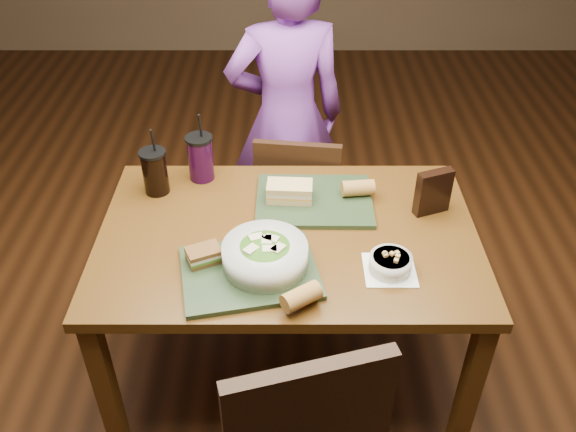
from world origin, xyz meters
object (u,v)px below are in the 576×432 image
object	(u,v)px
cup_berry	(200,158)
chair_far	(296,205)
soup_bowl	(390,263)
cup_cola	(155,171)
tray_far	(314,201)
salad_bowl	(265,254)
sandwich_far	(290,191)
baguette_near	(301,297)
tray_near	(250,272)
dining_table	(288,252)
sandwich_near	(204,255)
diner	(287,119)
chip_bag	(433,192)
baguette_far	(358,188)

from	to	relation	value
cup_berry	chair_far	bearing A→B (deg)	30.57
soup_bowl	cup_cola	xyz separation A→B (m)	(-0.81, 0.44, 0.06)
tray_far	salad_bowl	bearing A→B (deg)	-114.80
sandwich_far	baguette_near	distance (m)	0.53
tray_near	soup_bowl	world-z (taller)	soup_bowl
dining_table	sandwich_near	xyz separation A→B (m)	(-0.27, -0.17, 0.13)
tray_near	baguette_near	bearing A→B (deg)	-42.63
diner	chip_bag	world-z (taller)	diner
sandwich_far	chair_far	bearing A→B (deg)	85.32
cup_cola	chip_bag	bearing A→B (deg)	-7.27
cup_cola	chip_bag	size ratio (longest dim) A/B	1.59
chair_far	cup_cola	distance (m)	0.72
tray_near	tray_far	size ratio (longest dim) A/B	1.00
chip_bag	cup_cola	bearing A→B (deg)	151.82
baguette_near	cup_cola	bearing A→B (deg)	130.93
baguette_far	cup_cola	xyz separation A→B (m)	(-0.74, 0.05, 0.04)
baguette_far	cup_cola	world-z (taller)	cup_cola
tray_near	salad_bowl	xyz separation A→B (m)	(0.05, 0.03, 0.05)
sandwich_far	tray_far	bearing A→B (deg)	0.33
sandwich_near	baguette_near	distance (m)	0.36
sandwich_near	baguette_far	distance (m)	0.64
tray_far	cup_cola	world-z (taller)	cup_cola
chair_far	cup_berry	size ratio (longest dim) A/B	2.98
dining_table	cup_berry	size ratio (longest dim) A/B	4.68
tray_far	soup_bowl	xyz separation A→B (m)	(0.23, -0.37, 0.02)
diner	tray_far	bearing A→B (deg)	89.10
soup_bowl	baguette_near	xyz separation A→B (m)	(-0.28, -0.17, 0.02)
cup_berry	baguette_near	bearing A→B (deg)	-62.12
sandwich_far	chip_bag	world-z (taller)	chip_bag
cup_berry	cup_cola	bearing A→B (deg)	-149.68
diner	tray_near	size ratio (longest dim) A/B	3.54
dining_table	baguette_near	xyz separation A→B (m)	(0.04, -0.36, 0.14)
chip_bag	cup_berry	bearing A→B (deg)	144.49
chair_far	salad_bowl	world-z (taller)	salad_bowl
chair_far	sandwich_far	distance (m)	0.52
dining_table	sandwich_far	size ratio (longest dim) A/B	7.74
dining_table	tray_far	xyz separation A→B (m)	(0.10, 0.17, 0.10)
dining_table	baguette_near	world-z (taller)	baguette_near
dining_table	baguette_far	world-z (taller)	baguette_far
tray_far	sandwich_near	distance (m)	0.50
cup_berry	chip_bag	bearing A→B (deg)	-14.60
salad_bowl	cup_cola	size ratio (longest dim) A/B	1.01
salad_bowl	sandwich_near	world-z (taller)	salad_bowl
sandwich_far	baguette_far	world-z (taller)	sandwich_far
sandwich_near	soup_bowl	bearing A→B (deg)	-2.45
soup_bowl	baguette_near	size ratio (longest dim) A/B	1.39
sandwich_near	baguette_far	bearing A→B (deg)	35.28
tray_near	sandwich_near	size ratio (longest dim) A/B	3.34
salad_bowl	baguette_far	xyz separation A→B (m)	(0.33, 0.39, -0.02)
dining_table	chair_far	world-z (taller)	chair_far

